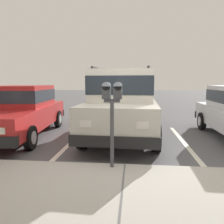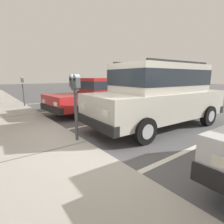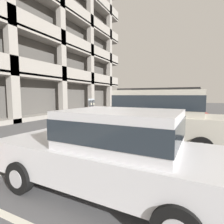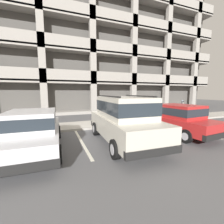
{
  "view_description": "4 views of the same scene",
  "coord_description": "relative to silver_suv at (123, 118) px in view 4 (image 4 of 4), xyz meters",
  "views": [
    {
      "loc": [
        -0.13,
        4.14,
        1.65
      ],
      "look_at": [
        0.3,
        -0.41,
        1.02
      ],
      "focal_mm": 35.0,
      "sensor_mm": 36.0,
      "label": 1
    },
    {
      "loc": [
        -3.43,
        2.04,
        1.6
      ],
      "look_at": [
        0.1,
        -0.6,
        0.7
      ],
      "focal_mm": 28.0,
      "sensor_mm": 36.0,
      "label": 2
    },
    {
      "loc": [
        -6.17,
        -3.67,
        1.81
      ],
      "look_at": [
        -0.06,
        -0.77,
        1.15
      ],
      "focal_mm": 28.0,
      "sensor_mm": 36.0,
      "label": 3
    },
    {
      "loc": [
        -2.6,
        -8.19,
        2.17
      ],
      "look_at": [
        0.33,
        -0.66,
        1.1
      ],
      "focal_mm": 24.0,
      "sensor_mm": 36.0,
      "label": 4
    }
  ],
  "objects": [
    {
      "name": "ground_plane",
      "position": [
        -0.14,
        2.49,
        -1.14
      ],
      "size": [
        80.0,
        80.0,
        0.1
      ],
      "color": "#565659"
    },
    {
      "name": "sidewalk",
      "position": [
        -0.14,
        3.79,
        -1.03
      ],
      "size": [
        40.0,
        2.2,
        0.12
      ],
      "color": "#ADA89E",
      "rests_on": "ground_plane"
    },
    {
      "name": "parking_stall_lines",
      "position": [
        1.41,
        1.09,
        -1.08
      ],
      "size": [
        12.47,
        4.8,
        0.01
      ],
      "color": "silver",
      "rests_on": "ground_plane"
    },
    {
      "name": "silver_suv",
      "position": [
        0.0,
        0.0,
        0.0
      ],
      "size": [
        2.16,
        4.85,
        2.03
      ],
      "rotation": [
        0.0,
        0.0,
        -0.04
      ],
      "color": "beige",
      "rests_on": "ground_plane"
    },
    {
      "name": "red_sedan",
      "position": [
        -3.47,
        0.17,
        -0.27
      ],
      "size": [
        1.93,
        4.53,
        1.54
      ],
      "rotation": [
        0.0,
        0.0,
        -0.03
      ],
      "color": "silver",
      "rests_on": "ground_plane"
    },
    {
      "name": "dark_hatchback",
      "position": [
        3.17,
        0.25,
        -0.27
      ],
      "size": [
        2.14,
        4.62,
        1.54
      ],
      "rotation": [
        0.0,
        0.0,
        0.09
      ],
      "color": "red",
      "rests_on": "ground_plane"
    },
    {
      "name": "parking_meter_near",
      "position": [
        0.09,
        2.84,
        0.17
      ],
      "size": [
        0.35,
        0.12,
        1.53
      ],
      "color": "#47474C",
      "rests_on": "sidewalk"
    },
    {
      "name": "parking_meter_far",
      "position": [
        6.27,
        2.83,
        0.01
      ],
      "size": [
        0.15,
        0.12,
        1.48
      ],
      "color": "#47474C",
      "rests_on": "sidewalk"
    },
    {
      "name": "parking_garage",
      "position": [
        1.05,
        14.42,
        7.95
      ],
      "size": [
        32.0,
        10.0,
        19.25
      ],
      "color": "#54514D",
      "rests_on": "ground_plane"
    },
    {
      "name": "fire_hydrant",
      "position": [
        -4.61,
        3.14,
        -0.62
      ],
      "size": [
        0.3,
        0.3,
        0.7
      ],
      "color": "red",
      "rests_on": "sidewalk"
    }
  ]
}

